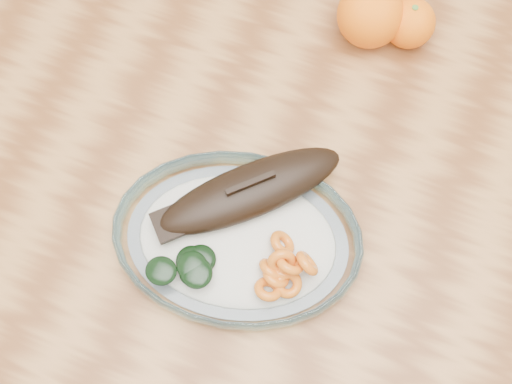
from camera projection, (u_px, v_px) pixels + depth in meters
ground at (270, 289)px, 1.50m from camera, size 3.00×3.00×0.00m
dining_table at (280, 192)px, 0.89m from camera, size 1.20×0.80×0.75m
plated_meal at (238, 236)px, 0.74m from camera, size 0.62×0.62×0.08m
orange_left at (370, 15)px, 0.82m from camera, size 0.09×0.09×0.09m
orange_right at (409, 23)px, 0.83m from camera, size 0.07×0.07×0.07m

